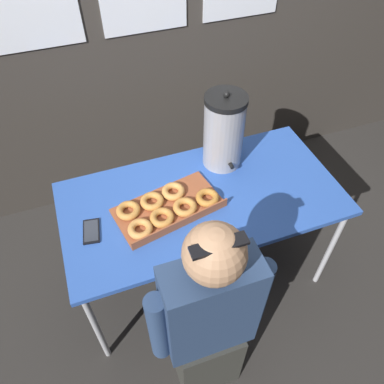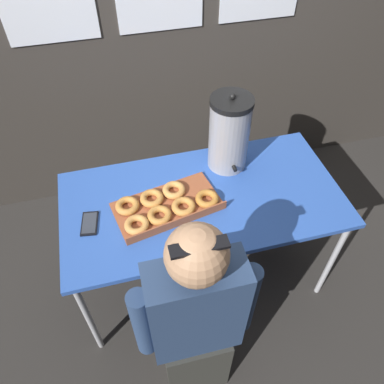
# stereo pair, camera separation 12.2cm
# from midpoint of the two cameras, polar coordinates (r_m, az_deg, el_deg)

# --- Properties ---
(ground_plane) EXTENTS (12.00, 12.00, 0.00)m
(ground_plane) POSITION_cam_midpoint_polar(r_m,az_deg,el_deg) (2.55, 2.67, -11.99)
(ground_plane) COLOR #2D2B28
(folding_table) EXTENTS (1.46, 0.74, 0.74)m
(folding_table) POSITION_cam_midpoint_polar(r_m,az_deg,el_deg) (1.99, 3.35, -1.82)
(folding_table) COLOR #2D56B2
(folding_table) RESTS_ON ground
(donut_box) EXTENTS (0.57, 0.37, 0.05)m
(donut_box) POSITION_cam_midpoint_polar(r_m,az_deg,el_deg) (1.88, -2.26, -2.20)
(donut_box) COLOR brown
(donut_box) RESTS_ON folding_table
(coffee_urn) EXTENTS (0.22, 0.25, 0.45)m
(coffee_urn) POSITION_cam_midpoint_polar(r_m,az_deg,el_deg) (2.01, 7.44, 8.80)
(coffee_urn) COLOR #939399
(coffee_urn) RESTS_ON folding_table
(cell_phone) EXTENTS (0.10, 0.15, 0.01)m
(cell_phone) POSITION_cam_midpoint_polar(r_m,az_deg,el_deg) (1.89, -13.57, -4.75)
(cell_phone) COLOR black
(cell_phone) RESTS_ON folding_table
(person_seated) EXTENTS (0.52, 0.22, 1.27)m
(person_seated) POSITION_cam_midpoint_polar(r_m,az_deg,el_deg) (1.71, 2.72, -19.47)
(person_seated) COLOR #33332D
(person_seated) RESTS_ON ground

